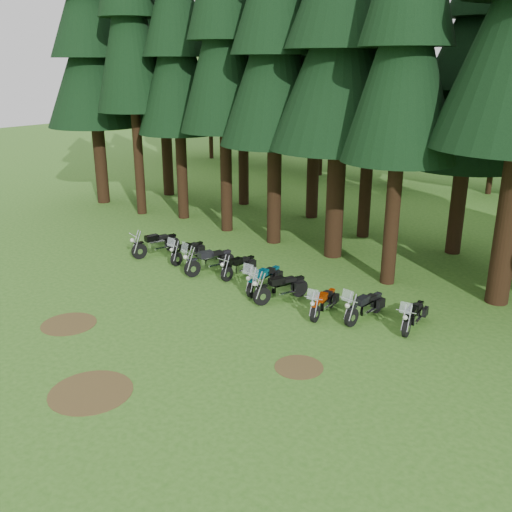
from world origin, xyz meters
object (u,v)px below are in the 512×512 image
object	(u,v)px
motorcycle_2	(210,261)
motorcycle_5	(281,288)
motorcycle_1	(188,252)
motorcycle_3	(239,267)
motorcycle_4	(264,279)
motorcycle_8	(413,317)
motorcycle_0	(156,245)
motorcycle_7	(364,307)
motorcycle_6	(323,303)

from	to	relation	value
motorcycle_2	motorcycle_5	world-z (taller)	motorcycle_2
motorcycle_1	motorcycle_3	world-z (taller)	motorcycle_1
motorcycle_4	motorcycle_8	xyz separation A→B (m)	(5.69, 0.54, -0.04)
motorcycle_0	motorcycle_7	bearing A→B (deg)	12.63
motorcycle_3	motorcycle_4	bearing A→B (deg)	-15.80
motorcycle_0	motorcycle_7	world-z (taller)	motorcycle_7
motorcycle_0	motorcycle_6	bearing A→B (deg)	9.24
motorcycle_1	motorcycle_6	xyz separation A→B (m)	(7.47, -0.92, -0.02)
motorcycle_3	motorcycle_6	distance (m)	4.68
motorcycle_0	motorcycle_6	xyz separation A→B (m)	(9.19, -0.64, -0.07)
motorcycle_3	motorcycle_4	distance (m)	1.82
motorcycle_1	motorcycle_6	distance (m)	7.53
motorcycle_3	motorcycle_6	world-z (taller)	motorcycle_6
motorcycle_1	motorcycle_3	distance (m)	2.88
motorcycle_0	motorcycle_7	distance (m)	10.47
motorcycle_5	motorcycle_7	size ratio (longest dim) A/B	1.04
motorcycle_7	motorcycle_8	xyz separation A→B (m)	(1.56, 0.38, -0.03)
motorcycle_0	motorcycle_1	size ratio (longest dim) A/B	1.13
motorcycle_2	motorcycle_0	bearing A→B (deg)	-166.80
motorcycle_5	motorcycle_6	world-z (taller)	motorcycle_5
motorcycle_4	motorcycle_6	bearing A→B (deg)	-11.76
motorcycle_0	motorcycle_5	bearing A→B (deg)	8.48
motorcycle_0	motorcycle_1	xyz separation A→B (m)	(1.72, 0.28, -0.05)
motorcycle_4	motorcycle_8	bearing A→B (deg)	1.09
motorcycle_6	motorcycle_7	world-z (taller)	motorcycle_7
motorcycle_0	motorcycle_5	distance (m)	7.38
motorcycle_2	motorcycle_8	xyz separation A→B (m)	(8.64, 0.41, -0.08)
motorcycle_0	motorcycle_6	distance (m)	9.21
motorcycle_0	motorcycle_8	bearing A→B (deg)	14.53
motorcycle_1	motorcycle_8	xyz separation A→B (m)	(10.31, -0.01, -0.01)
motorcycle_3	motorcycle_8	xyz separation A→B (m)	(7.43, -0.03, 0.01)
motorcycle_5	motorcycle_6	xyz separation A→B (m)	(1.84, -0.03, -0.07)
motorcycle_8	motorcycle_5	bearing A→B (deg)	-176.94
motorcycle_3	motorcycle_7	xyz separation A→B (m)	(5.87, -0.41, 0.04)
motorcycle_1	motorcycle_7	distance (m)	8.76
motorcycle_3	motorcycle_1	bearing A→B (deg)	-177.18
motorcycle_6	motorcycle_8	bearing A→B (deg)	8.49
motorcycle_1	motorcycle_8	world-z (taller)	motorcycle_1
motorcycle_5	motorcycle_4	bearing A→B (deg)	-176.97
motorcycle_0	motorcycle_5	size ratio (longest dim) A/B	1.04
motorcycle_3	motorcycle_8	bearing A→B (deg)	2.22
motorcycle_3	motorcycle_7	world-z (taller)	motorcycle_7
motorcycle_3	motorcycle_8	world-z (taller)	motorcycle_8
motorcycle_3	motorcycle_5	distance (m)	2.90
motorcycle_7	motorcycle_1	bearing A→B (deg)	-177.26
motorcycle_5	motorcycle_3	bearing A→B (deg)	-176.81
motorcycle_1	motorcycle_6	size ratio (longest dim) A/B	1.03
motorcycle_4	motorcycle_7	distance (m)	4.14
motorcycle_0	motorcycle_5	xyz separation A→B (m)	(7.35, -0.61, -0.00)
motorcycle_2	motorcycle_8	distance (m)	8.65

